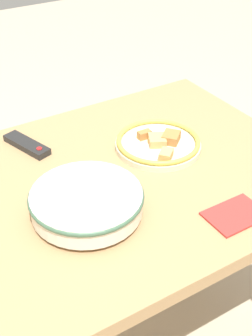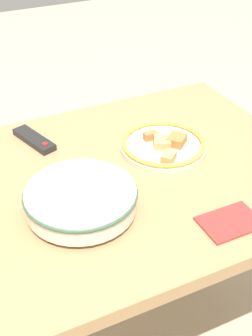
# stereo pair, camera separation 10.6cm
# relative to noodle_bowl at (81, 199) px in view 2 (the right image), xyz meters

# --- Properties ---
(dining_table) EXTENTS (1.18, 0.82, 0.72)m
(dining_table) POSITION_rel_noodle_bowl_xyz_m (0.11, 0.10, -0.13)
(dining_table) COLOR tan
(dining_table) RESTS_ON ground_plane
(noodle_bowl) EXTENTS (0.28, 0.28, 0.07)m
(noodle_bowl) POSITION_rel_noodle_bowl_xyz_m (0.00, 0.00, 0.00)
(noodle_bowl) COLOR silver
(noodle_bowl) RESTS_ON dining_table
(food_plate) EXTENTS (0.26, 0.26, 0.04)m
(food_plate) POSITION_rel_noodle_bowl_xyz_m (0.32, 0.16, -0.02)
(food_plate) COLOR beige
(food_plate) RESTS_ON dining_table
(tv_remote) EXTENTS (0.10, 0.17, 0.02)m
(tv_remote) POSITION_rel_noodle_bowl_xyz_m (-0.01, 0.37, -0.03)
(tv_remote) COLOR black
(tv_remote) RESTS_ON dining_table
(folded_napkin) EXTENTS (0.15, 0.10, 0.01)m
(folded_napkin) POSITION_rel_noodle_bowl_xyz_m (0.31, -0.20, -0.04)
(folded_napkin) COLOR #B2332D
(folded_napkin) RESTS_ON dining_table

